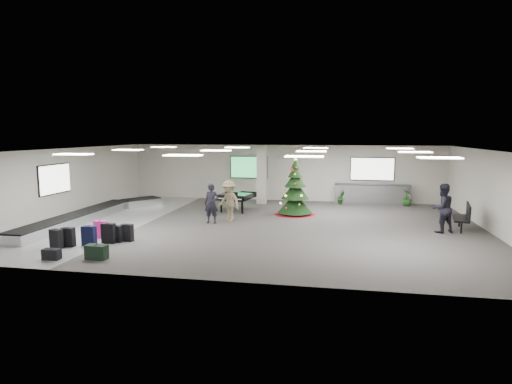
% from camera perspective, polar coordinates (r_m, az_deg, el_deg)
% --- Properties ---
extents(ground, '(18.00, 18.00, 0.00)m').
position_cam_1_polar(ground, '(18.14, 0.88, -4.46)').
color(ground, '#363331').
rests_on(ground, ground).
extents(room_envelope, '(18.02, 14.02, 3.21)m').
position_cam_1_polar(room_envelope, '(18.52, 0.08, 3.09)').
color(room_envelope, '#ADA99E').
rests_on(room_envelope, ground).
extents(baggage_carousel, '(2.28, 9.71, 0.43)m').
position_cam_1_polar(baggage_carousel, '(20.79, -21.01, -2.81)').
color(baggage_carousel, silver).
rests_on(baggage_carousel, ground).
extents(service_counter, '(4.05, 0.65, 1.08)m').
position_cam_1_polar(service_counter, '(24.44, 15.19, -0.24)').
color(service_counter, silver).
rests_on(service_counter, ground).
extents(suitcase_0, '(0.44, 0.25, 0.68)m').
position_cam_1_polar(suitcase_0, '(16.06, -23.76, -5.54)').
color(suitcase_0, black).
rests_on(suitcase_0, ground).
extents(suitcase_1, '(0.46, 0.25, 0.73)m').
position_cam_1_polar(suitcase_1, '(16.06, -19.06, -5.21)').
color(suitcase_1, black).
rests_on(suitcase_1, ground).
extents(pink_suitcase, '(0.44, 0.28, 0.68)m').
position_cam_1_polar(pink_suitcase, '(16.89, -20.04, -4.72)').
color(pink_suitcase, '#EC1E8A').
rests_on(pink_suitcase, ground).
extents(suitcase_3, '(0.41, 0.25, 0.61)m').
position_cam_1_polar(suitcase_3, '(16.16, -18.10, -5.31)').
color(suitcase_3, black).
rests_on(suitcase_3, ground).
extents(navy_suitcase, '(0.47, 0.29, 0.71)m').
position_cam_1_polar(navy_suitcase, '(15.93, -21.37, -5.46)').
color(navy_suitcase, black).
rests_on(navy_suitcase, ground).
extents(suitcase_5, '(0.49, 0.36, 0.67)m').
position_cam_1_polar(suitcase_5, '(15.99, -25.08, -5.69)').
color(suitcase_5, black).
rests_on(suitcase_5, ground).
extents(green_duffel, '(0.68, 0.37, 0.46)m').
position_cam_1_polar(green_duffel, '(14.23, -20.49, -7.49)').
color(green_duffel, black).
rests_on(green_duffel, ground).
extents(suitcase_7, '(0.45, 0.27, 0.64)m').
position_cam_1_polar(suitcase_7, '(16.15, -16.82, -5.21)').
color(suitcase_7, black).
rests_on(suitcase_7, ground).
extents(black_duffel, '(0.53, 0.30, 0.36)m').
position_cam_1_polar(black_duffel, '(14.70, -25.59, -7.50)').
color(black_duffel, black).
rests_on(black_duffel, ground).
extents(christmas_tree, '(1.96, 1.96, 2.80)m').
position_cam_1_polar(christmas_tree, '(20.43, 5.24, -0.38)').
color(christmas_tree, '#69090A').
rests_on(christmas_tree, ground).
extents(grand_piano, '(1.70, 2.05, 1.05)m').
position_cam_1_polar(grand_piano, '(21.31, -2.64, -0.58)').
color(grand_piano, black).
rests_on(grand_piano, ground).
extents(bench, '(0.92, 1.78, 1.08)m').
position_cam_1_polar(bench, '(19.07, 25.99, -2.79)').
color(bench, black).
rests_on(bench, ground).
extents(traveler_a, '(0.64, 0.43, 1.72)m').
position_cam_1_polar(traveler_a, '(18.51, -5.96, -1.54)').
color(traveler_a, black).
rests_on(traveler_a, ground).
extents(traveler_b, '(1.35, 1.16, 1.81)m').
position_cam_1_polar(traveler_b, '(18.93, -3.62, -1.18)').
color(traveler_b, '#857352').
rests_on(traveler_b, ground).
extents(traveler_bench, '(1.16, 1.06, 1.93)m').
position_cam_1_polar(traveler_bench, '(18.18, 23.58, -1.99)').
color(traveler_bench, black).
rests_on(traveler_bench, ground).
extents(potted_plant_left, '(0.49, 0.45, 0.72)m').
position_cam_1_polar(potted_plant_left, '(23.80, 11.26, -0.79)').
color(potted_plant_left, '#14401A').
rests_on(potted_plant_left, ground).
extents(potted_plant_right, '(0.68, 0.68, 0.87)m').
position_cam_1_polar(potted_plant_right, '(24.29, 19.48, -0.74)').
color(potted_plant_right, '#14401A').
rests_on(potted_plant_right, ground).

